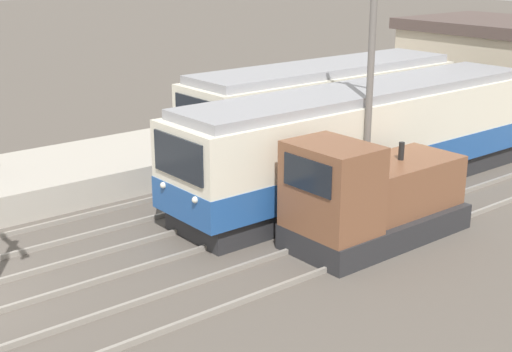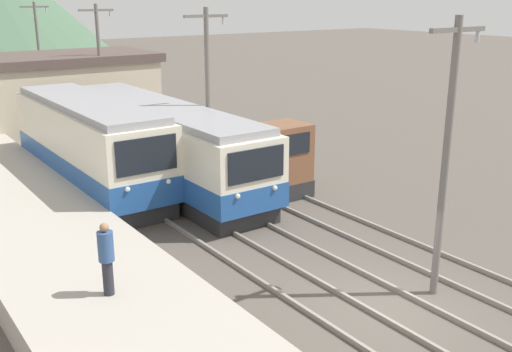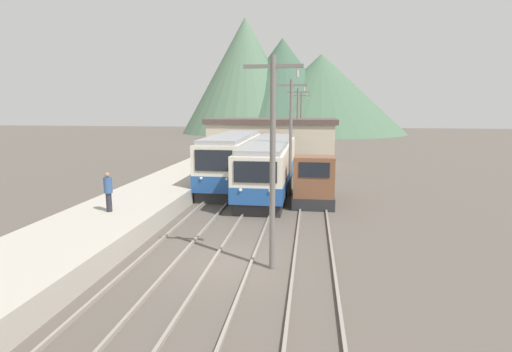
# 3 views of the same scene
# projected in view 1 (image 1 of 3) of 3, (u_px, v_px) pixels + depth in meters

# --- Properties ---
(commuter_train_left) EXTENTS (2.84, 11.22, 3.80)m
(commuter_train_left) POSITION_uv_depth(u_px,v_px,m) (324.00, 120.00, 25.71)
(commuter_train_left) COLOR #28282B
(commuter_train_left) RESTS_ON ground
(commuter_train_center) EXTENTS (2.84, 14.52, 3.50)m
(commuter_train_center) POSITION_uv_depth(u_px,v_px,m) (365.00, 143.00, 23.17)
(commuter_train_center) COLOR #28282B
(commuter_train_center) RESTS_ON ground
(shunting_locomotive) EXTENTS (2.40, 5.38, 3.00)m
(shunting_locomotive) POSITION_uv_depth(u_px,v_px,m) (371.00, 199.00, 19.27)
(shunting_locomotive) COLOR #28282B
(shunting_locomotive) RESTS_ON ground
(catenary_mast_mid) EXTENTS (2.00, 0.20, 7.44)m
(catenary_mast_mid) POSITION_uv_depth(u_px,v_px,m) (370.00, 82.00, 20.37)
(catenary_mast_mid) COLOR slate
(catenary_mast_mid) RESTS_ON ground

